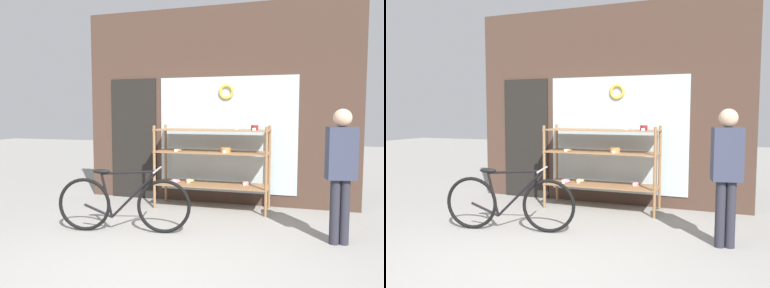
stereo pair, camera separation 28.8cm
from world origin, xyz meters
TOP-DOWN VIEW (x-y plane):
  - ground_plane at (0.00, 0.00)m, footprint 30.00×30.00m
  - storefront_facade at (-0.05, 2.83)m, footprint 4.58×0.13m
  - display_case at (0.05, 2.42)m, footprint 1.78×0.55m
  - bicycle at (-0.75, 0.96)m, footprint 1.69×0.49m
  - pedestrian at (1.83, 1.26)m, footprint 0.35×0.24m

SIDE VIEW (x-z plane):
  - ground_plane at x=0.00m, z-range 0.00..0.00m
  - bicycle at x=-0.75m, z-range -0.04..0.77m
  - display_case at x=0.05m, z-range 0.14..1.47m
  - pedestrian at x=1.83m, z-range 0.13..1.69m
  - storefront_facade at x=-0.05m, z-range -0.05..3.20m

